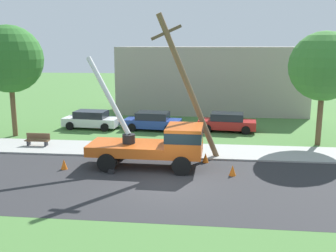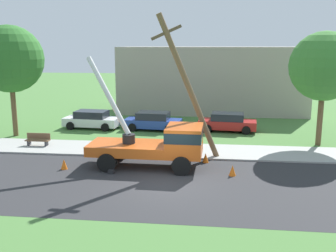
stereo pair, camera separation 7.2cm
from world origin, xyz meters
The scene contains 15 objects.
ground_plane centered at (0.00, 12.00, 0.00)m, with size 120.00×120.00×0.00m, color #477538.
road_asphalt centered at (0.00, 0.00, 0.00)m, with size 80.00×8.52×0.01m, color #2B2B2D.
sidewalk_strip centered at (0.00, 5.95, 0.05)m, with size 80.00×3.39×0.10m, color #9E9E99.
utility_truck centered at (-0.60, 2.65, 1.41)m, with size 6.76×3.21×5.98m.
leaning_utility_pole centered at (0.79, 4.17, 4.28)m, with size 3.93×1.81×8.38m.
traffic_cone_ahead centered at (3.25, 1.63, 0.28)m, with size 0.36×0.36×0.56m, color orange.
traffic_cone_behind centered at (-5.77, 1.68, 0.28)m, with size 0.36×0.36×0.56m, color orange.
traffic_cone_curbside centered at (1.83, 3.76, 0.28)m, with size 0.36×0.36×0.56m, color orange.
parked_sedan_white centered at (-7.46, 12.08, 0.71)m, with size 4.53×2.25×1.42m.
parked_sedan_blue centered at (-2.45, 12.01, 0.71)m, with size 4.55×2.28×1.42m.
parked_sedan_red centered at (3.36, 12.22, 0.71)m, with size 4.54×2.27×1.42m.
park_bench centered at (-9.22, 6.02, 0.46)m, with size 1.60×0.45×0.90m.
roadside_tree_near centered at (9.27, 8.58, 5.24)m, with size 4.48×4.48×7.50m.
roadside_tree_far centered at (-12.27, 8.90, 5.60)m, with size 4.79×4.79×8.01m.
lowrise_building_backdrop centered at (2.07, 21.07, 3.20)m, with size 18.00×6.00×6.40m, color #A5998C.
Camera 2 is at (2.11, -17.70, 6.64)m, focal length 41.56 mm.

